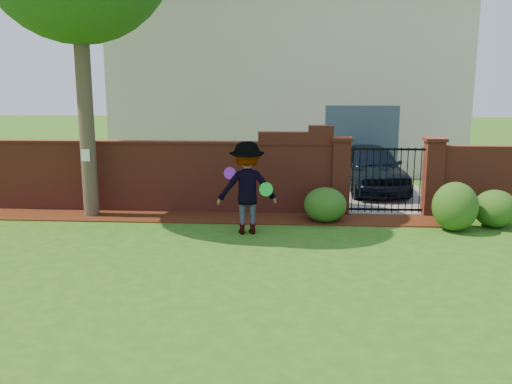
# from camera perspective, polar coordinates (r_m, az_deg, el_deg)

# --- Properties ---
(ground) EXTENTS (80.00, 80.00, 0.01)m
(ground) POSITION_cam_1_polar(r_m,az_deg,el_deg) (9.88, -3.49, -7.61)
(ground) COLOR #2B5B16
(ground) RESTS_ON ground
(mulch_bed) EXTENTS (11.10, 1.08, 0.03)m
(mulch_bed) POSITION_cam_1_polar(r_m,az_deg,el_deg) (13.17, -5.81, -2.64)
(mulch_bed) COLOR #39170A
(mulch_bed) RESTS_ON ground
(brick_wall) EXTENTS (8.70, 0.31, 2.16)m
(brick_wall) POSITION_cam_1_polar(r_m,az_deg,el_deg) (13.83, -9.78, 1.80)
(brick_wall) COLOR maroon
(brick_wall) RESTS_ON ground
(pillar_left) EXTENTS (0.50, 0.50, 1.88)m
(pillar_left) POSITION_cam_1_polar(r_m,az_deg,el_deg) (13.50, 8.75, 1.72)
(pillar_left) COLOR maroon
(pillar_left) RESTS_ON ground
(pillar_right) EXTENTS (0.50, 0.50, 1.88)m
(pillar_right) POSITION_cam_1_polar(r_m,az_deg,el_deg) (13.87, 17.84, 1.56)
(pillar_right) COLOR maroon
(pillar_right) RESTS_ON ground
(iron_gate) EXTENTS (1.78, 0.03, 1.60)m
(iron_gate) POSITION_cam_1_polar(r_m,az_deg,el_deg) (13.66, 13.34, 1.22)
(iron_gate) COLOR black
(iron_gate) RESTS_ON ground
(driveway) EXTENTS (3.20, 8.00, 0.01)m
(driveway) POSITION_cam_1_polar(r_m,az_deg,el_deg) (17.70, 11.09, 0.85)
(driveway) COLOR slate
(driveway) RESTS_ON ground
(house) EXTENTS (12.40, 6.40, 6.30)m
(house) POSITION_cam_1_polar(r_m,az_deg,el_deg) (21.25, 3.22, 11.37)
(house) COLOR beige
(house) RESTS_ON ground
(car) EXTENTS (2.09, 4.21, 1.38)m
(car) POSITION_cam_1_polar(r_m,az_deg,el_deg) (16.39, 11.92, 2.40)
(car) COLOR black
(car) RESTS_ON ground
(paper_notice) EXTENTS (0.20, 0.01, 0.28)m
(paper_notice) POSITION_cam_1_polar(r_m,az_deg,el_deg) (13.46, -17.25, 3.65)
(paper_notice) COLOR white
(paper_notice) RESTS_ON tree
(shrub_left) EXTENTS (0.98, 0.98, 0.81)m
(shrub_left) POSITION_cam_1_polar(r_m,az_deg,el_deg) (12.78, 7.18, -1.33)
(shrub_left) COLOR #1A4D17
(shrub_left) RESTS_ON ground
(shrub_middle) EXTENTS (0.97, 0.97, 1.07)m
(shrub_middle) POSITION_cam_1_polar(r_m,az_deg,el_deg) (12.68, 19.91, -1.42)
(shrub_middle) COLOR #1A4D17
(shrub_middle) RESTS_ON ground
(shrub_right) EXTENTS (0.94, 0.94, 0.84)m
(shrub_right) POSITION_cam_1_polar(r_m,az_deg,el_deg) (13.34, 23.51, -1.59)
(shrub_right) COLOR #1A4D17
(shrub_right) RESTS_ON ground
(man) EXTENTS (1.38, 0.94, 1.97)m
(man) POSITION_cam_1_polar(r_m,az_deg,el_deg) (11.61, -0.95, 0.39)
(man) COLOR gray
(man) RESTS_ON ground
(frisbee_purple) EXTENTS (0.26, 0.11, 0.25)m
(frisbee_purple) POSITION_cam_1_polar(r_m,az_deg,el_deg) (11.49, -2.73, 1.96)
(frisbee_purple) COLOR purple
(frisbee_purple) RESTS_ON man
(frisbee_green) EXTENTS (0.30, 0.16, 0.30)m
(frisbee_green) POSITION_cam_1_polar(r_m,az_deg,el_deg) (11.52, 1.04, 0.28)
(frisbee_green) COLOR green
(frisbee_green) RESTS_ON man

